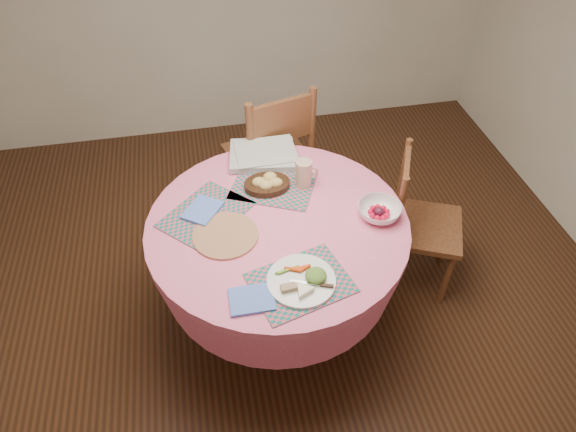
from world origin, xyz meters
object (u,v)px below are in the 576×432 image
wicker_trivet (226,235)px  latte_mug (304,173)px  dinner_plate (303,280)px  dining_table (278,250)px  chair_back (272,155)px  bread_bowl (267,183)px  fruit_bowl (379,211)px  chair_right (419,220)px

wicker_trivet → latte_mug: size_ratio=2.09×
wicker_trivet → dinner_plate: bearing=-49.6°
dining_table → wicker_trivet: size_ratio=4.13×
chair_back → bread_bowl: chair_back is taller
chair_back → bread_bowl: (-0.12, -0.57, 0.26)m
fruit_bowl → chair_right: bearing=32.3°
chair_back → dinner_plate: chair_back is taller
chair_right → wicker_trivet: 1.13m
dining_table → bread_bowl: 0.34m
chair_back → fruit_bowl: (0.36, -0.87, 0.25)m
chair_back → chair_right: bearing=122.3°
chair_right → bread_bowl: size_ratio=3.74×
chair_back → wicker_trivet: chair_back is taller
bread_bowl → latte_mug: 0.19m
latte_mug → bread_bowl: bearing=176.4°
dinner_plate → latte_mug: 0.64m
chair_right → fruit_bowl: chair_right is taller
wicker_trivet → latte_mug: bearing=33.4°
bread_bowl → chair_right: bearing=-5.7°
chair_right → bread_bowl: (-0.83, 0.08, 0.34)m
chair_right → chair_back: chair_back is taller
dining_table → fruit_bowl: 0.53m
latte_mug → fruit_bowl: 0.42m
chair_right → chair_back: bearing=71.3°
wicker_trivet → bread_bowl: (0.24, 0.29, 0.03)m
bread_bowl → wicker_trivet: bearing=-129.6°
chair_back → latte_mug: (0.07, -0.58, 0.30)m
wicker_trivet → dinner_plate: size_ratio=1.04×
chair_right → latte_mug: (-0.64, 0.07, 0.38)m
wicker_trivet → bread_bowl: size_ratio=1.30×
chair_right → latte_mug: size_ratio=6.01×
dining_table → chair_right: (0.82, 0.16, -0.11)m
latte_mug → fruit_bowl: (0.30, -0.29, -0.05)m
chair_right → dinner_plate: chair_right is taller
wicker_trivet → fruit_bowl: (0.73, -0.01, 0.03)m
chair_right → chair_back: 0.97m
chair_right → bread_bowl: bearing=108.2°
chair_back → dinner_plate: bearing=71.3°
wicker_trivet → bread_bowl: bread_bowl is taller
chair_right → chair_back: size_ratio=0.85×
chair_right → dinner_plate: (-0.78, -0.55, 0.32)m
chair_back → wicker_trivet: 0.96m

